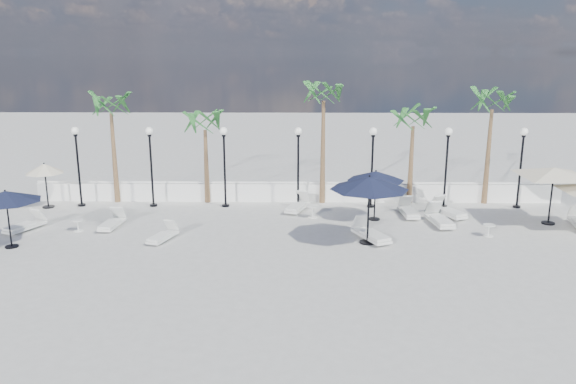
{
  "coord_description": "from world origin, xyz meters",
  "views": [
    {
      "loc": [
        -0.11,
        -19.6,
        7.23
      ],
      "look_at": [
        -0.44,
        3.4,
        1.5
      ],
      "focal_mm": 35.0,
      "sensor_mm": 36.0,
      "label": 1
    }
  ],
  "objects_px": {
    "lounger_6": "(439,219)",
    "lounger_2": "(112,223)",
    "lounger_1": "(163,235)",
    "parasol_navy_mid": "(369,183)",
    "lounger_0": "(25,225)",
    "lounger_3": "(298,206)",
    "parasol_cream_small": "(45,169)",
    "parasol_cream_sq_a": "(554,168)",
    "lounger_5": "(371,233)",
    "parasol_navy_left": "(6,197)",
    "parasol_navy_right": "(376,176)",
    "lounger_4": "(409,211)",
    "lounger_8": "(448,211)"
  },
  "relations": [
    {
      "from": "parasol_cream_sq_a",
      "to": "lounger_5",
      "type": "bearing_deg",
      "value": -164.23
    },
    {
      "from": "lounger_4",
      "to": "lounger_6",
      "type": "relative_size",
      "value": 0.89
    },
    {
      "from": "lounger_1",
      "to": "lounger_2",
      "type": "distance_m",
      "value": 3.01
    },
    {
      "from": "lounger_6",
      "to": "lounger_2",
      "type": "bearing_deg",
      "value": 176.41
    },
    {
      "from": "lounger_0",
      "to": "parasol_navy_left",
      "type": "bearing_deg",
      "value": -54.09
    },
    {
      "from": "lounger_8",
      "to": "parasol_navy_right",
      "type": "height_order",
      "value": "parasol_navy_right"
    },
    {
      "from": "parasol_navy_mid",
      "to": "parasol_navy_right",
      "type": "bearing_deg",
      "value": 77.67
    },
    {
      "from": "lounger_1",
      "to": "lounger_6",
      "type": "xyz_separation_m",
      "value": [
        11.45,
        2.24,
        0.05
      ]
    },
    {
      "from": "lounger_3",
      "to": "parasol_cream_sq_a",
      "type": "height_order",
      "value": "parasol_cream_sq_a"
    },
    {
      "from": "lounger_2",
      "to": "lounger_3",
      "type": "distance_m",
      "value": 8.35
    },
    {
      "from": "lounger_3",
      "to": "parasol_cream_small",
      "type": "bearing_deg",
      "value": -161.78
    },
    {
      "from": "lounger_8",
      "to": "parasol_navy_mid",
      "type": "xyz_separation_m",
      "value": [
        -4.11,
        -3.78,
        2.14
      ]
    },
    {
      "from": "lounger_6",
      "to": "parasol_cream_sq_a",
      "type": "xyz_separation_m",
      "value": [
        4.77,
        0.2,
        2.21
      ]
    },
    {
      "from": "lounger_3",
      "to": "parasol_navy_right",
      "type": "height_order",
      "value": "parasol_navy_right"
    },
    {
      "from": "lounger_0",
      "to": "parasol_navy_mid",
      "type": "distance_m",
      "value": 14.34
    },
    {
      "from": "parasol_cream_small",
      "to": "lounger_4",
      "type": "bearing_deg",
      "value": -4.04
    },
    {
      "from": "parasol_navy_left",
      "to": "parasol_navy_mid",
      "type": "xyz_separation_m",
      "value": [
        13.66,
        0.67,
        0.39
      ]
    },
    {
      "from": "lounger_1",
      "to": "lounger_5",
      "type": "bearing_deg",
      "value": 19.85
    },
    {
      "from": "lounger_1",
      "to": "parasol_navy_right",
      "type": "xyz_separation_m",
      "value": [
        8.74,
        2.97,
        1.78
      ]
    },
    {
      "from": "parasol_navy_right",
      "to": "parasol_cream_sq_a",
      "type": "distance_m",
      "value": 7.52
    },
    {
      "from": "lounger_3",
      "to": "parasol_cream_small",
      "type": "height_order",
      "value": "parasol_cream_small"
    },
    {
      "from": "lounger_8",
      "to": "parasol_cream_small",
      "type": "distance_m",
      "value": 18.91
    },
    {
      "from": "lounger_0",
      "to": "lounger_3",
      "type": "height_order",
      "value": "lounger_3"
    },
    {
      "from": "parasol_navy_left",
      "to": "parasol_cream_small",
      "type": "xyz_separation_m",
      "value": [
        -1.03,
        5.66,
        -0.12
      ]
    },
    {
      "from": "lounger_3",
      "to": "lounger_5",
      "type": "relative_size",
      "value": 0.94
    },
    {
      "from": "parasol_navy_mid",
      "to": "parasol_cream_small",
      "type": "height_order",
      "value": "parasol_navy_mid"
    },
    {
      "from": "lounger_1",
      "to": "parasol_cream_sq_a",
      "type": "height_order",
      "value": "parasol_cream_sq_a"
    },
    {
      "from": "parasol_navy_right",
      "to": "parasol_cream_small",
      "type": "relative_size",
      "value": 1.15
    },
    {
      "from": "lounger_1",
      "to": "lounger_5",
      "type": "xyz_separation_m",
      "value": [
        8.23,
        0.19,
        0.05
      ]
    },
    {
      "from": "lounger_8",
      "to": "parasol_navy_left",
      "type": "height_order",
      "value": "parasol_navy_left"
    },
    {
      "from": "parasol_navy_left",
      "to": "parasol_cream_small",
      "type": "height_order",
      "value": "parasol_navy_left"
    },
    {
      "from": "lounger_6",
      "to": "parasol_cream_sq_a",
      "type": "relative_size",
      "value": 0.4
    },
    {
      "from": "lounger_0",
      "to": "lounger_4",
      "type": "bearing_deg",
      "value": 32.0
    },
    {
      "from": "lounger_8",
      "to": "parasol_navy_right",
      "type": "xyz_separation_m",
      "value": [
        -3.41,
        -0.59,
        1.73
      ]
    },
    {
      "from": "parasol_navy_left",
      "to": "parasol_navy_right",
      "type": "height_order",
      "value": "parasol_navy_left"
    },
    {
      "from": "parasol_cream_sq_a",
      "to": "parasol_cream_small",
      "type": "distance_m",
      "value": 22.99
    },
    {
      "from": "lounger_8",
      "to": "parasol_cream_sq_a",
      "type": "relative_size",
      "value": 0.38
    },
    {
      "from": "lounger_1",
      "to": "parasol_navy_left",
      "type": "xyz_separation_m",
      "value": [
        -5.61,
        -0.88,
        1.79
      ]
    },
    {
      "from": "lounger_3",
      "to": "parasol_cream_small",
      "type": "relative_size",
      "value": 0.93
    },
    {
      "from": "lounger_8",
      "to": "parasol_navy_left",
      "type": "distance_m",
      "value": 18.4
    },
    {
      "from": "lounger_6",
      "to": "lounger_8",
      "type": "height_order",
      "value": "lounger_6"
    },
    {
      "from": "lounger_6",
      "to": "lounger_8",
      "type": "bearing_deg",
      "value": 55.62
    },
    {
      "from": "parasol_navy_mid",
      "to": "parasol_navy_right",
      "type": "relative_size",
      "value": 1.2
    },
    {
      "from": "parasol_navy_mid",
      "to": "parasol_cream_sq_a",
      "type": "relative_size",
      "value": 0.56
    },
    {
      "from": "lounger_0",
      "to": "lounger_8",
      "type": "relative_size",
      "value": 0.93
    },
    {
      "from": "lounger_5",
      "to": "parasol_navy_left",
      "type": "bearing_deg",
      "value": 160.04
    },
    {
      "from": "lounger_6",
      "to": "lounger_8",
      "type": "distance_m",
      "value": 1.49
    },
    {
      "from": "lounger_0",
      "to": "parasol_navy_right",
      "type": "xyz_separation_m",
      "value": [
        14.8,
        1.77,
        1.75
      ]
    },
    {
      "from": "lounger_0",
      "to": "lounger_1",
      "type": "xyz_separation_m",
      "value": [
        6.06,
        -1.19,
        -0.02
      ]
    },
    {
      "from": "lounger_1",
      "to": "parasol_navy_mid",
      "type": "bearing_deg",
      "value": 17.0
    }
  ]
}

